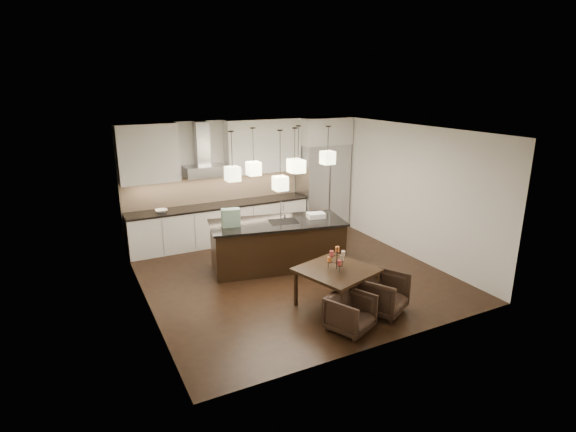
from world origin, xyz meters
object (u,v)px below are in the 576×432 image
refrigerator (322,186)px  dining_table (336,287)px  island_body (277,245)px  armchair_right (383,294)px  armchair_left (350,313)px

refrigerator → dining_table: refrigerator is taller
island_body → dining_table: island_body is taller
refrigerator → armchair_right: refrigerator is taller
refrigerator → island_body: (-2.17, -1.84, -0.62)m
armchair_left → armchair_right: armchair_right is taller
armchair_right → armchair_left: bearing=167.8°
armchair_left → armchair_right: (0.79, 0.23, 0.04)m
refrigerator → armchair_left: 5.17m
refrigerator → armchair_right: size_ratio=3.00×
island_body → armchair_right: bearing=-63.2°
island_body → dining_table: bearing=-74.7°
island_body → dining_table: size_ratio=2.33×
island_body → armchair_right: (0.69, -2.51, -0.13)m
island_body → armchair_left: 2.75m
refrigerator → dining_table: bearing=-118.1°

